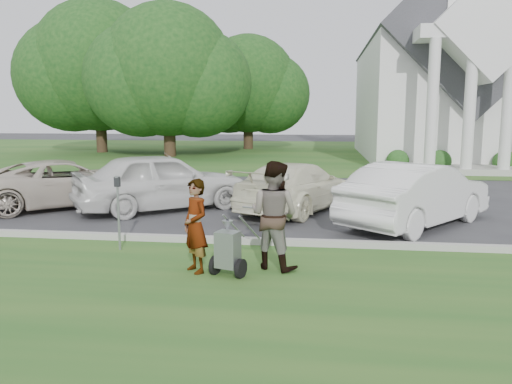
% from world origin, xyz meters
% --- Properties ---
extents(ground, '(120.00, 120.00, 0.00)m').
position_xyz_m(ground, '(0.00, 0.00, 0.00)').
color(ground, '#333335').
rests_on(ground, ground).
extents(grass_strip, '(80.00, 7.00, 0.01)m').
position_xyz_m(grass_strip, '(0.00, -3.00, 0.01)').
color(grass_strip, '#22551D').
rests_on(grass_strip, ground).
extents(church_lawn, '(80.00, 30.00, 0.01)m').
position_xyz_m(church_lawn, '(0.00, 27.00, 0.01)').
color(church_lawn, '#22551D').
rests_on(church_lawn, ground).
extents(curb, '(80.00, 0.18, 0.15)m').
position_xyz_m(curb, '(0.00, 0.55, 0.07)').
color(curb, '#9E9E93').
rests_on(curb, ground).
extents(church, '(9.19, 19.00, 24.10)m').
position_xyz_m(church, '(9.00, 23.11, 5.94)').
color(church, white).
rests_on(church, ground).
extents(tree_left, '(10.63, 8.40, 9.71)m').
position_xyz_m(tree_left, '(-8.01, 21.99, 5.11)').
color(tree_left, '#332316').
rests_on(tree_left, ground).
extents(tree_far, '(11.64, 9.20, 10.73)m').
position_xyz_m(tree_far, '(-14.01, 24.99, 5.69)').
color(tree_far, '#332316').
rests_on(tree_far, ground).
extents(tree_back, '(9.61, 7.60, 8.89)m').
position_xyz_m(tree_back, '(-4.01, 29.99, 4.73)').
color(tree_back, '#332316').
rests_on(tree_back, ground).
extents(striping_cart, '(0.77, 1.20, 1.04)m').
position_xyz_m(striping_cart, '(0.19, -1.55, 0.45)').
color(striping_cart, black).
rests_on(striping_cart, ground).
extents(person_left, '(0.68, 0.69, 1.61)m').
position_xyz_m(person_left, '(-0.40, -1.41, 0.80)').
color(person_left, '#999999').
rests_on(person_left, ground).
extents(person_right, '(1.14, 1.05, 1.89)m').
position_xyz_m(person_right, '(0.90, -1.01, 0.95)').
color(person_right, '#999999').
rests_on(person_right, ground).
extents(parking_meter_near, '(0.11, 0.10, 1.50)m').
position_xyz_m(parking_meter_near, '(-2.26, -0.22, 0.95)').
color(parking_meter_near, gray).
rests_on(parking_meter_near, ground).
extents(car_a, '(5.27, 4.98, 1.38)m').
position_xyz_m(car_a, '(-5.76, 4.32, 0.69)').
color(car_a, beige).
rests_on(car_a, ground).
extents(car_b, '(5.08, 4.47, 1.66)m').
position_xyz_m(car_b, '(-2.76, 4.08, 0.83)').
color(car_b, silver).
rests_on(car_b, ground).
extents(car_c, '(3.65, 5.11, 1.38)m').
position_xyz_m(car_c, '(1.04, 4.46, 0.69)').
color(car_c, '#F2F0CE').
rests_on(car_c, ground).
extents(car_d, '(4.24, 4.67, 1.55)m').
position_xyz_m(car_d, '(4.04, 2.88, 0.77)').
color(car_d, white).
rests_on(car_d, ground).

